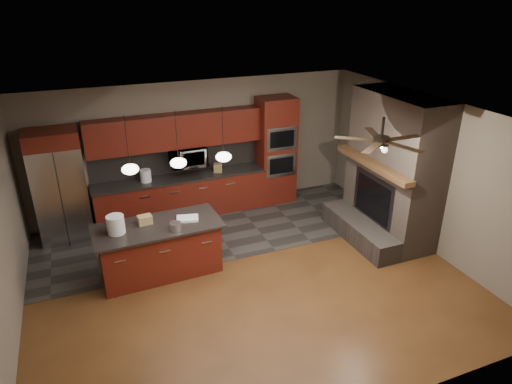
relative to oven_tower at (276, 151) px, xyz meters
name	(u,v)px	position (x,y,z in m)	size (l,w,h in m)	color
ground	(248,277)	(-1.70, -2.69, -1.19)	(7.00, 7.00, 0.00)	brown
ceiling	(247,116)	(-1.70, -2.69, 1.61)	(7.00, 6.00, 0.02)	white
back_wall	(197,147)	(-1.70, 0.31, 0.21)	(7.00, 0.02, 2.80)	#746D5D
right_wall	(426,173)	(1.80, -2.69, 0.21)	(0.02, 6.00, 2.80)	#746D5D
slate_tile_patch	(216,230)	(-1.70, -0.89, -1.19)	(7.00, 2.40, 0.01)	#363431
fireplace_column	(391,174)	(1.34, -2.29, 0.11)	(1.30, 2.10, 2.80)	brown
back_cabinetry	(180,176)	(-2.18, 0.05, -0.30)	(3.59, 0.64, 2.20)	maroon
oven_tower	(276,151)	(0.00, 0.00, 0.00)	(0.80, 0.63, 2.38)	maroon
microwave	(188,156)	(-1.98, 0.06, 0.11)	(0.73, 0.41, 0.50)	silver
refrigerator	(60,186)	(-4.48, -0.07, -0.10)	(0.94, 0.75, 2.17)	silver
kitchen_island	(160,249)	(-3.02, -1.99, -0.73)	(2.13, 1.03, 0.92)	maroon
white_bucket	(116,225)	(-3.67, -2.00, -0.12)	(0.28, 0.28, 0.30)	silver
paint_can	(176,226)	(-2.78, -2.24, -0.21)	(0.19, 0.19, 0.13)	#BBBABF
paint_tray	(187,218)	(-2.51, -1.97, -0.25)	(0.36, 0.25, 0.04)	white
cardboard_box	(145,220)	(-3.20, -1.85, -0.20)	(0.23, 0.16, 0.14)	#A78756
counter_bucket	(146,176)	(-2.88, 0.01, -0.17)	(0.22, 0.22, 0.25)	white
counter_box	(218,168)	(-1.37, -0.04, -0.20)	(0.17, 0.13, 0.19)	#987E4E
pendant_left	(130,169)	(-3.35, -1.99, 0.77)	(0.26, 0.26, 0.92)	black
pendant_center	(178,163)	(-2.60, -1.99, 0.77)	(0.26, 0.26, 0.92)	black
pendant_right	(224,157)	(-1.85, -1.99, 0.77)	(0.26, 0.26, 0.92)	black
ceiling_fan	(381,140)	(0.10, -3.49, 1.27)	(1.27, 1.33, 0.41)	black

